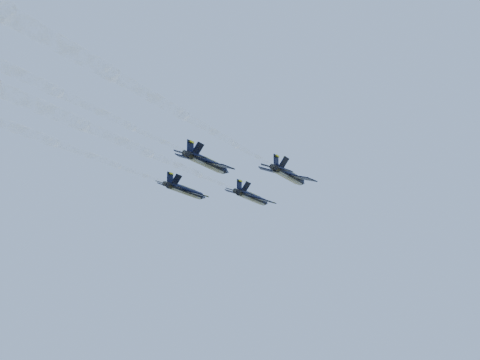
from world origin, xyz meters
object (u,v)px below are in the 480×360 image
Objects in this scene: jet_left at (186,191)px; jet_right at (289,176)px; jet_slot at (208,163)px; jet_lead at (252,198)px.

jet_left is 1.00× the size of jet_right.
jet_left and jet_slot have the same top height.
jet_slot is at bearing -46.05° from jet_left.
jet_left is (-7.39, -11.49, 0.00)m from jet_lead.
jet_left is 1.00× the size of jet_slot.
jet_right is at bearing 50.45° from jet_slot.
jet_lead and jet_slot have the same top height.
jet_lead is 1.00× the size of jet_left.
jet_slot is (-7.12, -13.98, 0.00)m from jet_right.
jet_left is at bearing -179.28° from jet_right.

